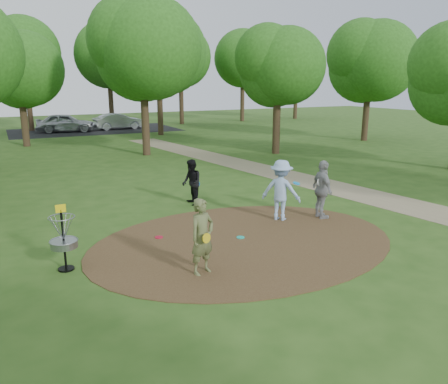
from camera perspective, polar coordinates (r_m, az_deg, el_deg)
name	(u,v)px	position (r m, az deg, el deg)	size (l,w,h in m)	color
ground	(244,242)	(11.75, 2.69, -6.49)	(100.00, 100.00, 0.00)	#2D5119
dirt_clearing	(244,241)	(11.75, 2.69, -6.45)	(8.40, 8.40, 0.02)	#47301C
footpath	(369,196)	(17.14, 18.43, -0.52)	(2.00, 40.00, 0.01)	#8C7A5B
parking_lot	(95,130)	(40.44, -16.47, 7.77)	(14.00, 8.00, 0.01)	black
player_observer_with_disc	(202,237)	(9.59, -2.86, -5.87)	(0.73, 0.59, 1.72)	#5F663B
player_throwing_with_disc	(281,190)	(13.40, 7.46, 0.21)	(1.39, 1.37, 1.87)	#9CBBE9
player_walking_with_disc	(192,182)	(15.06, -4.25, 1.27)	(0.67, 0.81, 1.58)	black
player_waiting_with_disc	(322,190)	(13.79, 12.70, 0.29)	(0.65, 1.14, 1.83)	#939496
disc_ground_cyan	(240,237)	(11.98, 2.17, -5.94)	(0.22, 0.22, 0.02)	#17B8A1
disc_ground_red	(159,237)	(12.11, -8.51, -5.85)	(0.22, 0.22, 0.02)	red
car_left	(65,123)	(39.48, -20.02, 8.50)	(1.87, 4.64, 1.58)	#A7AAAF
car_right	(118,121)	(40.53, -13.63, 8.97)	(1.50, 4.31, 1.42)	#94989B
disc_golf_basket	(63,233)	(10.40, -20.29, -5.08)	(0.63, 0.63, 1.54)	black
tree_ring	(193,55)	(19.49, -4.10, 17.39)	(37.00, 45.92, 9.42)	#332316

